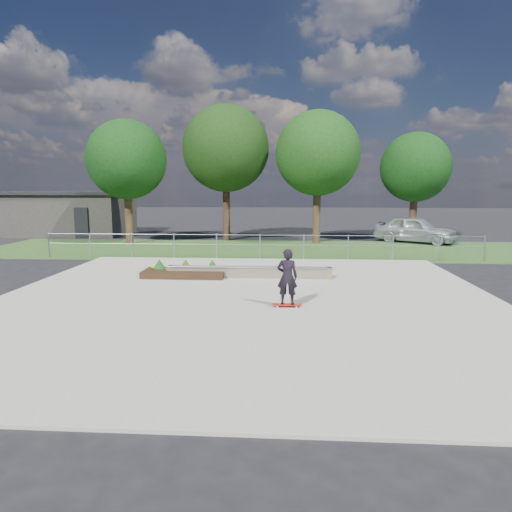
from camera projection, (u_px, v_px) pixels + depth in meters
The scene contains 13 objects.
ground at pixel (246, 300), 13.58m from camera, with size 120.00×120.00×0.00m, color black.
grass_verge at pixel (264, 249), 24.43m from camera, with size 30.00×8.00×0.02m, color #2C4E1F.
concrete_slab at pixel (246, 299), 13.58m from camera, with size 15.00×15.00×0.06m, color #A5A092.
fence at pixel (260, 243), 20.87m from camera, with size 20.06×0.06×1.20m.
building at pixel (69, 213), 31.99m from camera, with size 8.40×5.40×3.00m.
tree_far_left at pixel (126, 160), 26.18m from camera, with size 4.55×4.55×7.15m.
tree_mid_left at pixel (226, 149), 27.69m from camera, with size 5.25×5.25×8.25m.
tree_mid_right at pixel (318, 154), 26.41m from camera, with size 4.90×4.90×7.70m.
tree_far_right at pixel (415, 168), 27.63m from camera, with size 4.20×4.20×6.60m.
grind_ledge at pixel (249, 272), 16.60m from camera, with size 6.00×0.44×0.43m.
planter_bed at pixel (185, 271), 16.81m from camera, with size 3.00×1.20×0.61m.
skateboarder at pixel (287, 277), 12.43m from camera, with size 0.80×0.41×1.62m.
parked_car at pixel (415, 229), 27.24m from camera, with size 1.89×4.70×1.60m, color silver.
Camera 1 is at (1.14, -13.18, 3.36)m, focal length 32.00 mm.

